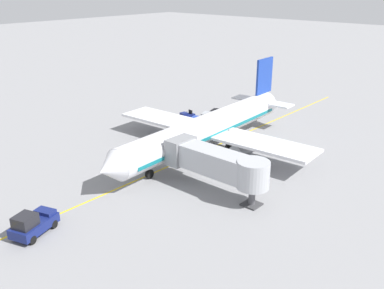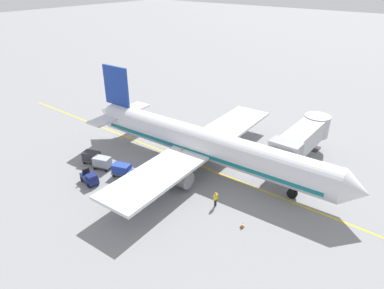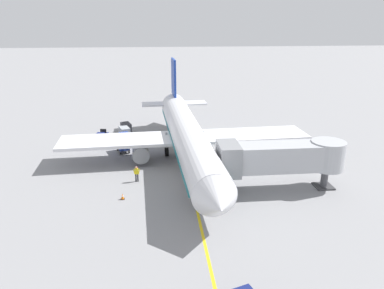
# 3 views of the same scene
# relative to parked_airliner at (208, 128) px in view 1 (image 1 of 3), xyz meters

# --- Properties ---
(ground_plane) EXTENTS (400.00, 400.00, 0.00)m
(ground_plane) POSITION_rel_parked_airliner_xyz_m (0.15, 1.56, -3.19)
(ground_plane) COLOR gray
(gate_lead_in_line) EXTENTS (0.24, 80.00, 0.01)m
(gate_lead_in_line) POSITION_rel_parked_airliner_xyz_m (0.15, 1.56, -3.18)
(gate_lead_in_line) COLOR gold
(gate_lead_in_line) RESTS_ON ground
(parked_airliner) EXTENTS (30.22, 37.32, 10.63)m
(parked_airliner) POSITION_rel_parked_airliner_xyz_m (0.00, 0.00, 0.00)
(parked_airliner) COLOR silver
(parked_airliner) RESTS_ON ground
(jet_bridge) EXTENTS (12.65, 3.50, 4.98)m
(jet_bridge) POSITION_rel_parked_airliner_xyz_m (-8.52, 8.96, 0.27)
(jet_bridge) COLOR #A8AAAF
(jet_bridge) RESTS_ON ground
(pushback_tractor) EXTENTS (3.48, 4.87, 2.40)m
(pushback_tractor) POSITION_rel_parked_airliner_xyz_m (-1.35, 26.73, -2.09)
(pushback_tractor) COLOR navy
(pushback_tractor) RESTS_ON ground
(baggage_tug_lead) EXTENTS (1.67, 2.67, 1.62)m
(baggage_tug_lead) POSITION_rel_parked_airliner_xyz_m (11.21, -8.21, -2.47)
(baggage_tug_lead) COLOR navy
(baggage_tug_lead) RESTS_ON ground
(baggage_cart_front) EXTENTS (1.94, 2.97, 1.58)m
(baggage_cart_front) POSITION_rel_parked_airliner_xyz_m (7.94, -3.69, -2.24)
(baggage_cart_front) COLOR #4C4C51
(baggage_cart_front) RESTS_ON ground
(baggage_cart_second_in_train) EXTENTS (1.94, 2.97, 1.58)m
(baggage_cart_second_in_train) POSITION_rel_parked_airliner_xyz_m (7.86, -6.48, -2.24)
(baggage_cart_second_in_train) COLOR #4C4C51
(baggage_cart_second_in_train) RESTS_ON ground
(baggage_cart_third_in_train) EXTENTS (1.94, 2.97, 1.58)m
(baggage_cart_third_in_train) POSITION_rel_parked_airliner_xyz_m (8.18, -9.68, -2.24)
(baggage_cart_third_in_train) COLOR #4C4C51
(baggage_cart_third_in_train) RESTS_ON ground
(baggage_cart_tail_end) EXTENTS (1.94, 2.97, 1.58)m
(baggage_cart_tail_end) POSITION_rel_parked_airliner_xyz_m (8.11, -11.88, -2.24)
(baggage_cart_tail_end) COLOR #4C4C51
(baggage_cart_tail_end) RESTS_ON ground
(ground_crew_wing_walker) EXTENTS (0.73, 0.26, 1.69)m
(ground_crew_wing_walker) POSITION_rel_parked_airliner_xyz_m (5.77, 5.71, -2.23)
(ground_crew_wing_walker) COLOR #232328
(ground_crew_wing_walker) RESTS_ON ground
(safety_cone_nose_left) EXTENTS (0.36, 0.36, 0.59)m
(safety_cone_nose_left) POSITION_rel_parked_airliner_xyz_m (6.96, 9.67, -2.90)
(safety_cone_nose_left) COLOR black
(safety_cone_nose_left) RESTS_ON ground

